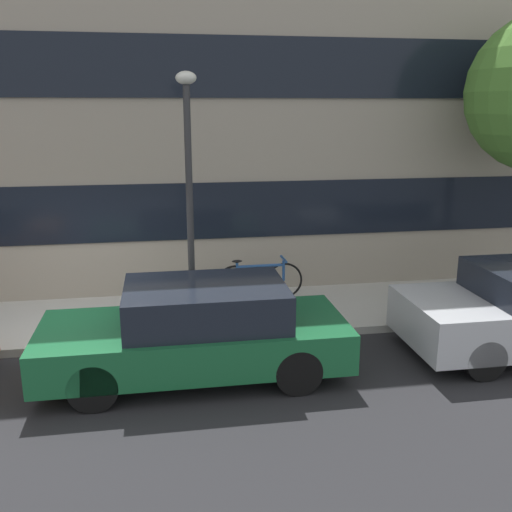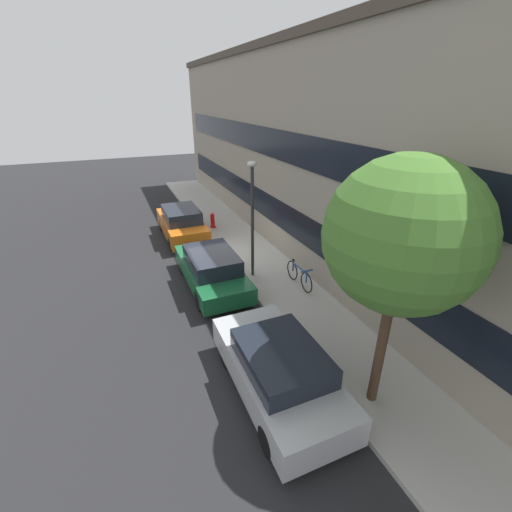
{
  "view_description": "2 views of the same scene",
  "coord_description": "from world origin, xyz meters",
  "px_view_note": "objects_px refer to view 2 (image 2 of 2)",
  "views": [
    {
      "loc": [
        1.44,
        -8.58,
        3.75
      ],
      "look_at": [
        2.93,
        0.36,
        1.36
      ],
      "focal_mm": 40.0,
      "sensor_mm": 36.0,
      "label": 1
    },
    {
      "loc": [
        12.2,
        -3.74,
        6.19
      ],
      "look_at": [
        2.39,
        0.41,
        1.13
      ],
      "focal_mm": 24.0,
      "sensor_mm": 36.0,
      "label": 2
    }
  ],
  "objects_px": {
    "street_tree": "(403,236)",
    "fire_hydrant": "(213,220)",
    "parked_car_orange": "(182,223)",
    "parked_car_green": "(212,269)",
    "bicycle": "(299,275)",
    "parked_car_silver": "(278,369)",
    "lamp_post": "(252,207)"
  },
  "relations": [
    {
      "from": "street_tree",
      "to": "fire_hydrant",
      "type": "bearing_deg",
      "value": -179.14
    },
    {
      "from": "fire_hydrant",
      "to": "parked_car_orange",
      "type": "bearing_deg",
      "value": -75.17
    },
    {
      "from": "parked_car_green",
      "to": "bicycle",
      "type": "height_order",
      "value": "parked_car_green"
    },
    {
      "from": "parked_car_green",
      "to": "parked_car_silver",
      "type": "relative_size",
      "value": 1.06
    },
    {
      "from": "street_tree",
      "to": "parked_car_silver",
      "type": "bearing_deg",
      "value": -120.32
    },
    {
      "from": "fire_hydrant",
      "to": "lamp_post",
      "type": "relative_size",
      "value": 0.18
    },
    {
      "from": "parked_car_green",
      "to": "bicycle",
      "type": "xyz_separation_m",
      "value": [
        1.37,
        2.73,
        -0.14
      ]
    },
    {
      "from": "parked_car_orange",
      "to": "bicycle",
      "type": "relative_size",
      "value": 2.48
    },
    {
      "from": "parked_car_orange",
      "to": "lamp_post",
      "type": "bearing_deg",
      "value": -162.67
    },
    {
      "from": "street_tree",
      "to": "parked_car_green",
      "type": "bearing_deg",
      "value": -164.18
    },
    {
      "from": "bicycle",
      "to": "parked_car_orange",
      "type": "bearing_deg",
      "value": -157.22
    },
    {
      "from": "parked_car_silver",
      "to": "parked_car_green",
      "type": "bearing_deg",
      "value": 0.0
    },
    {
      "from": "parked_car_green",
      "to": "street_tree",
      "type": "distance_m",
      "value": 7.32
    },
    {
      "from": "parked_car_orange",
      "to": "fire_hydrant",
      "type": "xyz_separation_m",
      "value": [
        -0.43,
        1.61,
        -0.21
      ]
    },
    {
      "from": "fire_hydrant",
      "to": "bicycle",
      "type": "bearing_deg",
      "value": 9.48
    },
    {
      "from": "parked_car_silver",
      "to": "lamp_post",
      "type": "relative_size",
      "value": 0.98
    },
    {
      "from": "parked_car_green",
      "to": "fire_hydrant",
      "type": "xyz_separation_m",
      "value": [
        -5.36,
        1.61,
        -0.17
      ]
    },
    {
      "from": "street_tree",
      "to": "lamp_post",
      "type": "height_order",
      "value": "street_tree"
    },
    {
      "from": "parked_car_orange",
      "to": "parked_car_green",
      "type": "height_order",
      "value": "parked_car_orange"
    },
    {
      "from": "parked_car_green",
      "to": "lamp_post",
      "type": "distance_m",
      "value": 2.56
    },
    {
      "from": "parked_car_silver",
      "to": "street_tree",
      "type": "distance_m",
      "value": 3.87
    },
    {
      "from": "parked_car_orange",
      "to": "lamp_post",
      "type": "distance_m",
      "value": 5.56
    },
    {
      "from": "bicycle",
      "to": "lamp_post",
      "type": "distance_m",
      "value": 2.83
    },
    {
      "from": "parked_car_orange",
      "to": "parked_car_green",
      "type": "xyz_separation_m",
      "value": [
        4.93,
        -0.0,
        -0.04
      ]
    },
    {
      "from": "bicycle",
      "to": "street_tree",
      "type": "distance_m",
      "value": 6.08
    },
    {
      "from": "lamp_post",
      "to": "street_tree",
      "type": "bearing_deg",
      "value": 2.18
    },
    {
      "from": "lamp_post",
      "to": "parked_car_silver",
      "type": "bearing_deg",
      "value": -16.44
    },
    {
      "from": "parked_car_orange",
      "to": "bicycle",
      "type": "height_order",
      "value": "parked_car_orange"
    },
    {
      "from": "parked_car_silver",
      "to": "street_tree",
      "type": "relative_size",
      "value": 0.77
    },
    {
      "from": "parked_car_orange",
      "to": "lamp_post",
      "type": "xyz_separation_m",
      "value": [
        4.95,
        1.54,
        2.0
      ]
    },
    {
      "from": "bicycle",
      "to": "lamp_post",
      "type": "xyz_separation_m",
      "value": [
        -1.35,
        -1.19,
        2.18
      ]
    },
    {
      "from": "lamp_post",
      "to": "parked_car_orange",
      "type": "bearing_deg",
      "value": -162.67
    }
  ]
}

